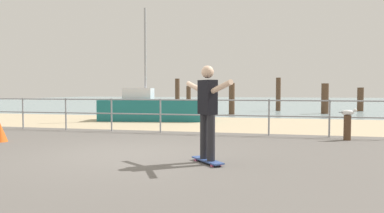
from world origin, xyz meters
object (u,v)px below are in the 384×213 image
Objects in this scene: seagull at (348,112)px; traffic_cone at (0,133)px; sailboat at (156,109)px; bollard_short at (347,128)px; skateboard at (207,161)px; skateboarder at (207,107)px.

seagull reaches higher than traffic_cone.
traffic_cone is (-8.52, -2.27, -0.49)m from seagull.
bollard_short is (6.71, -4.49, -0.19)m from sailboat.
skateboard is 1.10× the size of bollard_short.
skateboarder is 4.72m from seagull.
skateboarder is at bearing -129.53° from bollard_short.
skateboard is at bearing -129.53° from bollard_short.
bollard_short is (2.99, 3.62, 0.26)m from skateboard.
seagull is (6.73, -4.48, 0.22)m from sailboat.
skateboarder is at bearing -129.65° from seagull.
skateboarder is at bearing -13.88° from traffic_cone.
sailboat is 6.99m from traffic_cone.
bollard_short is 1.32× the size of traffic_cone.
sailboat is 8.08m from bollard_short.
skateboard is (3.72, -8.11, -0.45)m from sailboat.
sailboat reaches higher than traffic_cone.
seagull is 0.97× the size of traffic_cone.
traffic_cone is (-8.50, -2.26, -0.08)m from bollard_short.
seagull is at bearing 50.35° from skateboard.
skateboarder is 5.73m from traffic_cone.
sailboat is at bearing 114.65° from skateboarder.
sailboat reaches higher than bollard_short.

